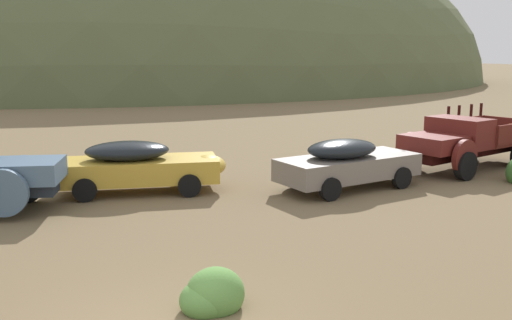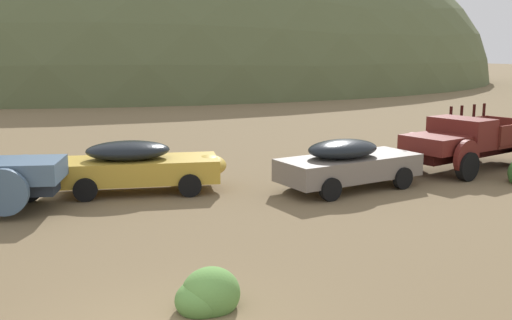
{
  "view_description": "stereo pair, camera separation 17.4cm",
  "coord_description": "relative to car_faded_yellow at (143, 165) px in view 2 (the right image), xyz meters",
  "views": [
    {
      "loc": [
        -1.97,
        -7.44,
        4.22
      ],
      "look_at": [
        4.54,
        6.76,
        1.23
      ],
      "focal_mm": 40.23,
      "sensor_mm": 36.0,
      "label": 1
    },
    {
      "loc": [
        -1.81,
        -7.51,
        4.22
      ],
      "look_at": [
        4.54,
        6.76,
        1.23
      ],
      "focal_mm": 40.23,
      "sensor_mm": 36.0,
      "label": 2
    }
  ],
  "objects": [
    {
      "name": "hill_far_left",
      "position": [
        17.09,
        59.52,
        -0.82
      ],
      "size": [
        93.18,
        68.03,
        45.19
      ],
      "primitive_type": "ellipsoid",
      "color": "#56603D",
      "rests_on": "ground"
    },
    {
      "name": "truck_oxblood",
      "position": [
        11.12,
        -1.48,
        0.18
      ],
      "size": [
        5.93,
        3.44,
        2.16
      ],
      "rotation": [
        0.0,
        0.0,
        3.35
      ],
      "color": "black",
      "rests_on": "ground"
    },
    {
      "name": "car_faded_yellow",
      "position": [
        0.0,
        0.0,
        0.0
      ],
      "size": [
        5.29,
        2.87,
        1.57
      ],
      "rotation": [
        0.0,
        0.0,
        -0.24
      ],
      "color": "gold",
      "rests_on": "ground"
    },
    {
      "name": "car_primer_gray",
      "position": [
        6.03,
        -2.22,
        -0.0
      ],
      "size": [
        4.99,
        2.38,
        1.57
      ],
      "rotation": [
        0.0,
        0.0,
        0.12
      ],
      "color": "slate",
      "rests_on": "ground"
    },
    {
      "name": "bush_front_right",
      "position": [
        -0.9,
        -8.43,
        -0.59
      ],
      "size": [
        1.11,
        0.9,
        0.9
      ],
      "color": "#5B8E42",
      "rests_on": "ground"
    }
  ]
}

